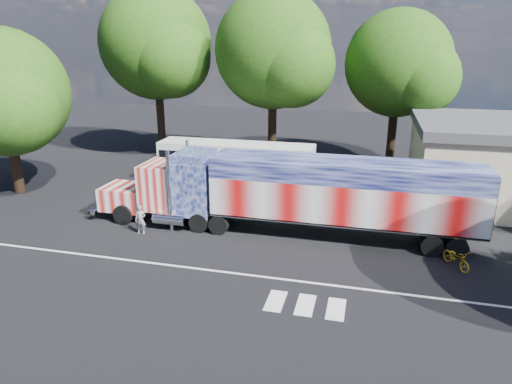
% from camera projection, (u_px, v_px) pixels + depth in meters
% --- Properties ---
extents(ground, '(100.00, 100.00, 0.00)m').
position_uv_depth(ground, '(242.00, 245.00, 23.37)').
color(ground, black).
extents(lane_markings, '(30.00, 2.67, 0.01)m').
position_uv_depth(lane_markings, '(256.00, 285.00, 19.50)').
color(lane_markings, silver).
rests_on(lane_markings, ground).
extents(semi_truck, '(21.14, 3.34, 4.51)m').
position_uv_depth(semi_truck, '(293.00, 192.00, 24.17)').
color(semi_truck, black).
rests_on(semi_truck, ground).
extents(coach_bus, '(10.98, 2.56, 3.19)m').
position_uv_depth(coach_bus, '(236.00, 165.00, 32.25)').
color(coach_bus, silver).
rests_on(coach_bus, ground).
extents(woman, '(0.65, 0.49, 1.60)m').
position_uv_depth(woman, '(140.00, 220.00, 24.52)').
color(woman, slate).
rests_on(woman, ground).
extents(bicycle, '(1.40, 1.81, 0.91)m').
position_uv_depth(bicycle, '(456.00, 258.00, 20.93)').
color(bicycle, gold).
rests_on(bicycle, ground).
extents(tree_w_a, '(8.71, 8.29, 10.93)m').
position_uv_depth(tree_w_a, '(5.00, 93.00, 29.49)').
color(tree_w_a, black).
rests_on(tree_w_a, ground).
extents(tree_ne_a, '(8.84, 8.42, 12.50)m').
position_uv_depth(tree_ne_a, '(400.00, 64.00, 36.10)').
color(tree_ne_a, black).
rests_on(tree_ne_a, ground).
extents(tree_nw_a, '(10.08, 9.60, 14.62)m').
position_uv_depth(tree_nw_a, '(157.00, 44.00, 39.17)').
color(tree_nw_a, black).
rests_on(tree_nw_a, ground).
extents(tree_n_mid, '(9.65, 9.19, 13.91)m').
position_uv_depth(tree_n_mid, '(275.00, 51.00, 35.74)').
color(tree_n_mid, black).
rests_on(tree_n_mid, ground).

